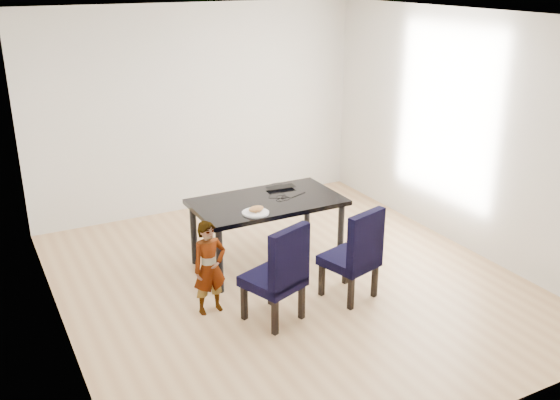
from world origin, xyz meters
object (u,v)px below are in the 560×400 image
child (210,268)px  plate (255,213)px  chair_left (273,272)px  dining_table (267,232)px  chair_right (349,253)px  laptop (279,186)px

child → plate: bearing=25.8°
chair_left → dining_table: bearing=45.6°
child → chair_right: bearing=-19.5°
child → dining_table: bearing=31.4°
child → chair_left: bearing=-45.1°
dining_table → chair_right: bearing=-69.9°
child → plate: child is taller
dining_table → laptop: size_ratio=4.92×
chair_right → plate: 1.04m
plate → laptop: (0.58, 0.59, 0.01)m
dining_table → laptop: bearing=44.5°
chair_right → child: (-1.33, 0.37, -0.02)m
plate → laptop: size_ratio=0.85×
chair_left → chair_right: bearing=-17.8°
dining_table → chair_right: chair_right is taller
plate → laptop: bearing=45.4°
chair_left → laptop: bearing=39.9°
chair_left → child: chair_left is taller
plate → chair_right: bearing=-48.6°
dining_table → chair_right: 1.11m
chair_right → plate: (-0.66, 0.75, 0.28)m
chair_right → child: 1.38m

